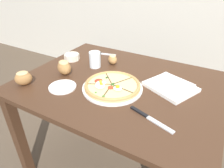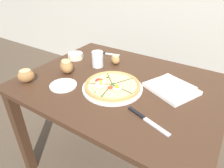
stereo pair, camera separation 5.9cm
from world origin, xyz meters
name	(u,v)px [view 1 (the left image)]	position (x,y,z in m)	size (l,w,h in m)	color
ground_plane	(118,162)	(0.00, 0.00, 0.00)	(12.00, 12.00, 0.00)	brown
dining_table	(119,96)	(0.00, 0.00, 0.64)	(1.18, 0.92, 0.74)	#422819
pizza	(112,86)	(0.00, -0.09, 0.76)	(0.34, 0.34, 0.05)	white
ramekin_bowl	(72,57)	(-0.46, 0.11, 0.77)	(0.11, 0.11, 0.05)	silver
napkin_folded	(171,86)	(0.29, 0.08, 0.76)	(0.32, 0.30, 0.04)	white
bread_piece_near	(64,67)	(-0.36, -0.09, 0.79)	(0.13, 0.11, 0.09)	#A3703D
bread_piece_mid	(23,78)	(-0.48, -0.31, 0.79)	(0.12, 0.12, 0.09)	#A3703D
bread_piece_far	(113,59)	(-0.16, 0.20, 0.78)	(0.10, 0.09, 0.07)	#B27F47
knife_main	(150,119)	(0.28, -0.24, 0.75)	(0.24, 0.09, 0.01)	silver
knife_spare	(103,54)	(-0.32, 0.32, 0.75)	(0.20, 0.06, 0.01)	silver
water_glass	(95,60)	(-0.25, 0.10, 0.79)	(0.08, 0.08, 0.11)	white
side_saucer	(63,87)	(-0.26, -0.22, 0.75)	(0.16, 0.16, 0.01)	white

